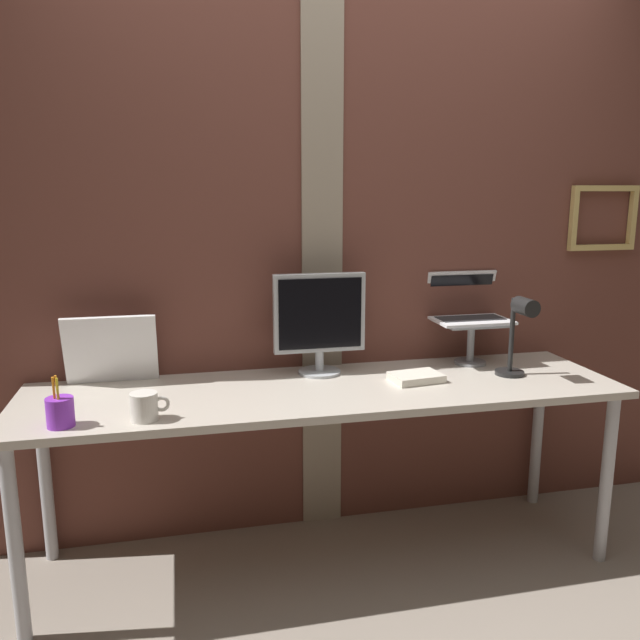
{
  "coord_description": "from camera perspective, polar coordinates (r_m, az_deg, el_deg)",
  "views": [
    {
      "loc": [
        -0.69,
        -2.25,
        1.51
      ],
      "look_at": [
        -0.15,
        0.17,
        0.99
      ],
      "focal_mm": 35.55,
      "sensor_mm": 36.0,
      "label": 1
    }
  ],
  "objects": [
    {
      "name": "monitor",
      "position": [
        2.63,
        -0.05,
        0.17
      ],
      "size": [
        0.38,
        0.18,
        0.42
      ],
      "color": "#ADB2B7",
      "rests_on": "desk"
    },
    {
      "name": "paper_clutter_stack",
      "position": [
        2.6,
        8.65,
        -5.12
      ],
      "size": [
        0.22,
        0.16,
        0.03
      ],
      "primitive_type": "cube",
      "rotation": [
        0.0,
        0.0,
        0.13
      ],
      "color": "silver",
      "rests_on": "desk"
    },
    {
      "name": "brick_wall_back",
      "position": [
        2.79,
        1.7,
        5.77
      ],
      "size": [
        3.32,
        0.16,
        2.44
      ],
      "color": "brown",
      "rests_on": "ground_plane"
    },
    {
      "name": "laptop_stand",
      "position": [
        2.88,
        13.45,
        -1.35
      ],
      "size": [
        0.28,
        0.22,
        0.19
      ],
      "color": "gray",
      "rests_on": "desk"
    },
    {
      "name": "desk_lamp",
      "position": [
        2.69,
        17.49,
        -0.72
      ],
      "size": [
        0.12,
        0.2,
        0.34
      ],
      "color": "black",
      "rests_on": "desk"
    },
    {
      "name": "laptop",
      "position": [
        2.91,
        12.98,
        1.2
      ],
      "size": [
        0.33,
        0.28,
        0.21
      ],
      "color": "white",
      "rests_on": "laptop_stand"
    },
    {
      "name": "pen_cup",
      "position": [
        2.25,
        -22.36,
        -7.64
      ],
      "size": [
        0.09,
        0.09,
        0.18
      ],
      "color": "purple",
      "rests_on": "desk"
    },
    {
      "name": "whiteboard_panel",
      "position": [
        2.64,
        -18.32,
        -2.57
      ],
      "size": [
        0.36,
        0.09,
        0.28
      ],
      "primitive_type": "cube",
      "rotation": [
        0.27,
        0.0,
        0.0
      ],
      "color": "white",
      "rests_on": "desk"
    },
    {
      "name": "coffee_mug",
      "position": [
        2.22,
        -15.5,
        -7.51
      ],
      "size": [
        0.13,
        0.09,
        0.1
      ],
      "color": "silver",
      "rests_on": "desk"
    },
    {
      "name": "desk",
      "position": [
        2.52,
        0.51,
        -7.52
      ],
      "size": [
        2.34,
        0.63,
        0.74
      ],
      "color": "beige",
      "rests_on": "ground_plane"
    },
    {
      "name": "ground_plane",
      "position": [
        2.79,
        3.94,
        -20.96
      ],
      "size": [
        6.0,
        6.0,
        0.0
      ],
      "primitive_type": "plane",
      "color": "gray"
    }
  ]
}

